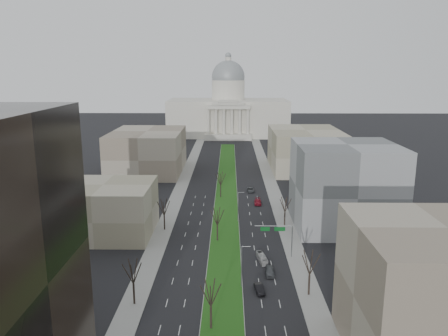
# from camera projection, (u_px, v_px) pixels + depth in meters

# --- Properties ---
(ground) EXTENTS (600.00, 600.00, 0.00)m
(ground) POSITION_uv_depth(u_px,v_px,m) (226.00, 197.00, 154.48)
(ground) COLOR black
(ground) RESTS_ON ground
(median) EXTENTS (8.00, 222.03, 0.20)m
(median) POSITION_uv_depth(u_px,v_px,m) (226.00, 198.00, 153.48)
(median) COLOR #999993
(median) RESTS_ON ground
(sidewalk_left) EXTENTS (5.00, 330.00, 0.15)m
(sidewalk_left) POSITION_uv_depth(u_px,v_px,m) (167.00, 221.00, 130.33)
(sidewalk_left) COLOR gray
(sidewalk_left) RESTS_ON ground
(sidewalk_right) EXTENTS (5.00, 330.00, 0.15)m
(sidewalk_right) POSITION_uv_depth(u_px,v_px,m) (284.00, 222.00, 129.87)
(sidewalk_right) COLOR gray
(sidewalk_right) RESTS_ON ground
(capitol) EXTENTS (80.00, 46.00, 55.00)m
(capitol) POSITION_uv_depth(u_px,v_px,m) (228.00, 111.00, 296.68)
(capitol) COLOR beige
(capitol) RESTS_ON ground
(building_beige_left) EXTENTS (26.00, 22.00, 14.00)m
(building_beige_left) POSITION_uv_depth(u_px,v_px,m) (105.00, 209.00, 119.24)
(building_beige_left) COLOR gray
(building_beige_left) RESTS_ON ground
(building_tan_right) EXTENTS (26.00, 24.00, 22.00)m
(building_tan_right) POSITION_uv_depth(u_px,v_px,m) (440.00, 296.00, 65.82)
(building_tan_right) COLOR gray
(building_tan_right) RESTS_ON ground
(building_grey_right) EXTENTS (28.00, 26.00, 24.00)m
(building_grey_right) POSITION_uv_depth(u_px,v_px,m) (345.00, 186.00, 124.07)
(building_grey_right) COLOR slate
(building_grey_right) RESTS_ON ground
(building_far_left) EXTENTS (30.00, 40.00, 18.00)m
(building_far_left) POSITION_uv_depth(u_px,v_px,m) (148.00, 151.00, 191.93)
(building_far_left) COLOR gray
(building_far_left) RESTS_ON ground
(building_far_right) EXTENTS (30.00, 40.00, 18.00)m
(building_far_right) POSITION_uv_depth(u_px,v_px,m) (305.00, 150.00, 195.89)
(building_far_right) COLOR gray
(building_far_right) RESTS_ON ground
(tree_left_mid) EXTENTS (5.40, 5.40, 9.72)m
(tree_left_mid) POSITION_uv_depth(u_px,v_px,m) (133.00, 271.00, 82.96)
(tree_left_mid) COLOR black
(tree_left_mid) RESTS_ON ground
(tree_left_far) EXTENTS (5.28, 5.28, 9.50)m
(tree_left_far) POSITION_uv_depth(u_px,v_px,m) (164.00, 207.00, 121.99)
(tree_left_far) COLOR black
(tree_left_far) RESTS_ON ground
(tree_right_mid) EXTENTS (5.52, 5.52, 9.94)m
(tree_right_mid) POSITION_uv_depth(u_px,v_px,m) (310.00, 262.00, 86.38)
(tree_right_mid) COLOR black
(tree_right_mid) RESTS_ON ground
(tree_right_far) EXTENTS (5.04, 5.04, 9.07)m
(tree_right_far) POSITION_uv_depth(u_px,v_px,m) (285.00, 204.00, 125.51)
(tree_right_far) COLOR black
(tree_right_far) RESTS_ON ground
(tree_median_a) EXTENTS (5.40, 5.40, 9.72)m
(tree_median_a) POSITION_uv_depth(u_px,v_px,m) (211.00, 292.00, 74.97)
(tree_median_a) COLOR black
(tree_median_a) RESTS_ON ground
(tree_median_b) EXTENTS (5.40, 5.40, 9.72)m
(tree_median_b) POSITION_uv_depth(u_px,v_px,m) (217.00, 216.00, 113.96)
(tree_median_b) COLOR black
(tree_median_b) RESTS_ON ground
(tree_median_c) EXTENTS (5.40, 5.40, 9.72)m
(tree_median_c) POSITION_uv_depth(u_px,v_px,m) (221.00, 178.00, 152.95)
(tree_median_c) COLOR black
(tree_median_c) RESTS_ON ground
(streetlamp_median_b) EXTENTS (1.90, 0.20, 9.16)m
(streetlamp_median_b) POSITION_uv_depth(u_px,v_px,m) (242.00, 266.00, 90.00)
(streetlamp_median_b) COLOR gray
(streetlamp_median_b) RESTS_ON ground
(streetlamp_median_c) EXTENTS (1.90, 0.20, 9.16)m
(streetlamp_median_c) POSITION_uv_depth(u_px,v_px,m) (238.00, 206.00, 128.99)
(streetlamp_median_c) COLOR gray
(streetlamp_median_c) RESTS_ON ground
(mast_arm_signs) EXTENTS (9.12, 0.24, 8.09)m
(mast_arm_signs) POSITION_uv_depth(u_px,v_px,m) (281.00, 233.00, 104.23)
(mast_arm_signs) COLOR gray
(mast_arm_signs) RESTS_ON ground
(car_grey_near) EXTENTS (2.08, 4.97, 1.68)m
(car_grey_near) POSITION_uv_depth(u_px,v_px,m) (270.00, 271.00, 96.49)
(car_grey_near) COLOR #474A4E
(car_grey_near) RESTS_ON ground
(car_black) EXTENTS (2.24, 4.74, 1.50)m
(car_black) POSITION_uv_depth(u_px,v_px,m) (259.00, 289.00, 88.96)
(car_black) COLOR black
(car_black) RESTS_ON ground
(car_red) EXTENTS (2.44, 5.62, 1.61)m
(car_red) POSITION_uv_depth(u_px,v_px,m) (258.00, 202.00, 146.70)
(car_red) COLOR maroon
(car_red) RESTS_ON ground
(car_grey_far) EXTENTS (2.59, 5.24, 1.43)m
(car_grey_far) POSITION_uv_depth(u_px,v_px,m) (251.00, 190.00, 161.46)
(car_grey_far) COLOR #44484B
(car_grey_far) RESTS_ON ground
(box_van) EXTENTS (2.51, 6.52, 1.77)m
(box_van) POSITION_uv_depth(u_px,v_px,m) (262.00, 258.00, 102.90)
(box_van) COLOR silver
(box_van) RESTS_ON ground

